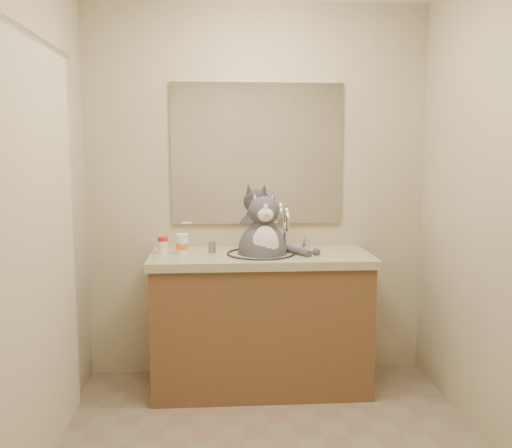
{
  "coord_description": "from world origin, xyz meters",
  "views": [
    {
      "loc": [
        -0.27,
        -2.44,
        1.49
      ],
      "look_at": [
        -0.05,
        0.65,
        1.07
      ],
      "focal_mm": 40.0,
      "sensor_mm": 36.0,
      "label": 1
    }
  ],
  "objects_px": {
    "cat": "(263,248)",
    "grey_canister": "(212,247)",
    "pill_bottle_orange": "(182,245)",
    "pill_bottle_redcap": "(163,246)"
  },
  "relations": [
    {
      "from": "cat",
      "to": "pill_bottle_redcap",
      "type": "height_order",
      "value": "cat"
    },
    {
      "from": "cat",
      "to": "grey_canister",
      "type": "xyz_separation_m",
      "value": [
        -0.31,
        0.05,
        0.0
      ]
    },
    {
      "from": "pill_bottle_redcap",
      "to": "grey_canister",
      "type": "relative_size",
      "value": 1.51
    },
    {
      "from": "pill_bottle_redcap",
      "to": "grey_canister",
      "type": "distance_m",
      "value": 0.3
    },
    {
      "from": "pill_bottle_redcap",
      "to": "pill_bottle_orange",
      "type": "relative_size",
      "value": 0.84
    },
    {
      "from": "cat",
      "to": "pill_bottle_orange",
      "type": "bearing_deg",
      "value": 174.37
    },
    {
      "from": "cat",
      "to": "pill_bottle_redcap",
      "type": "distance_m",
      "value": 0.61
    },
    {
      "from": "cat",
      "to": "grey_canister",
      "type": "relative_size",
      "value": 8.61
    },
    {
      "from": "pill_bottle_orange",
      "to": "grey_canister",
      "type": "xyz_separation_m",
      "value": [
        0.18,
        0.03,
        -0.03
      ]
    },
    {
      "from": "pill_bottle_redcap",
      "to": "grey_canister",
      "type": "bearing_deg",
      "value": 3.79
    }
  ]
}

